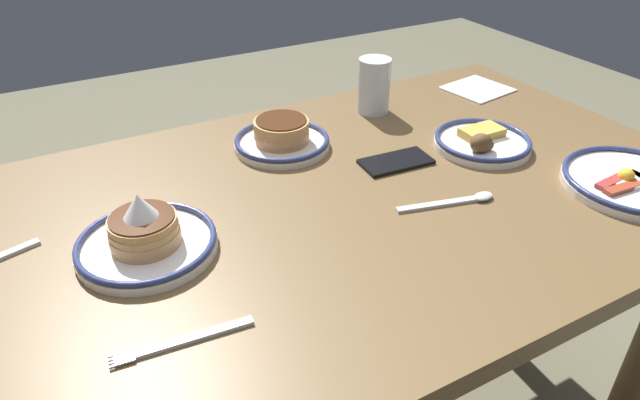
{
  "coord_description": "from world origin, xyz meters",
  "views": [
    {
      "loc": [
        0.47,
        0.75,
        1.29
      ],
      "look_at": [
        0.07,
        0.04,
        0.77
      ],
      "focal_mm": 31.69,
      "sensor_mm": 36.0,
      "label": 1
    }
  ],
  "objects_px": {
    "cell_phone": "(396,162)",
    "fork_near": "(183,341)",
    "plate_far_side": "(482,141)",
    "tea_spoon": "(460,200)",
    "plate_center_pancakes": "(282,138)",
    "plate_far_companion": "(633,181)",
    "drinking_glass": "(374,88)",
    "plate_near_main": "(146,238)",
    "paper_napkin": "(478,89)"
  },
  "relations": [
    {
      "from": "plate_center_pancakes",
      "to": "fork_near",
      "type": "height_order",
      "value": "plate_center_pancakes"
    },
    {
      "from": "drinking_glass",
      "to": "tea_spoon",
      "type": "bearing_deg",
      "value": 78.07
    },
    {
      "from": "plate_far_companion",
      "to": "fork_near",
      "type": "relative_size",
      "value": 1.37
    },
    {
      "from": "cell_phone",
      "to": "tea_spoon",
      "type": "bearing_deg",
      "value": 99.38
    },
    {
      "from": "plate_near_main",
      "to": "cell_phone",
      "type": "xyz_separation_m",
      "value": [
        -0.51,
        -0.04,
        -0.02
      ]
    },
    {
      "from": "paper_napkin",
      "to": "fork_near",
      "type": "bearing_deg",
      "value": 27.32
    },
    {
      "from": "drinking_glass",
      "to": "tea_spoon",
      "type": "distance_m",
      "value": 0.43
    },
    {
      "from": "plate_near_main",
      "to": "plate_far_side",
      "type": "bearing_deg",
      "value": -178.88
    },
    {
      "from": "paper_napkin",
      "to": "plate_center_pancakes",
      "type": "bearing_deg",
      "value": 4.93
    },
    {
      "from": "fork_near",
      "to": "tea_spoon",
      "type": "height_order",
      "value": "tea_spoon"
    },
    {
      "from": "drinking_glass",
      "to": "cell_phone",
      "type": "relative_size",
      "value": 0.9
    },
    {
      "from": "plate_near_main",
      "to": "plate_center_pancakes",
      "type": "distance_m",
      "value": 0.41
    },
    {
      "from": "cell_phone",
      "to": "fork_near",
      "type": "bearing_deg",
      "value": 30.95
    },
    {
      "from": "plate_near_main",
      "to": "tea_spoon",
      "type": "height_order",
      "value": "plate_near_main"
    },
    {
      "from": "plate_center_pancakes",
      "to": "tea_spoon",
      "type": "bearing_deg",
      "value": 117.98
    },
    {
      "from": "paper_napkin",
      "to": "drinking_glass",
      "type": "bearing_deg",
      "value": -2.95
    },
    {
      "from": "drinking_glass",
      "to": "fork_near",
      "type": "bearing_deg",
      "value": 38.82
    },
    {
      "from": "plate_center_pancakes",
      "to": "cell_phone",
      "type": "bearing_deg",
      "value": 134.29
    },
    {
      "from": "plate_far_side",
      "to": "cell_phone",
      "type": "xyz_separation_m",
      "value": [
        0.2,
        -0.03,
        -0.01
      ]
    },
    {
      "from": "drinking_glass",
      "to": "fork_near",
      "type": "relative_size",
      "value": 0.68
    },
    {
      "from": "plate_center_pancakes",
      "to": "plate_far_companion",
      "type": "relative_size",
      "value": 0.78
    },
    {
      "from": "fork_near",
      "to": "drinking_glass",
      "type": "bearing_deg",
      "value": -141.18
    },
    {
      "from": "plate_far_companion",
      "to": "plate_far_side",
      "type": "bearing_deg",
      "value": -62.28
    },
    {
      "from": "plate_near_main",
      "to": "plate_far_companion",
      "type": "bearing_deg",
      "value": 163.86
    },
    {
      "from": "plate_center_pancakes",
      "to": "plate_far_companion",
      "type": "xyz_separation_m",
      "value": [
        -0.51,
        0.47,
        -0.01
      ]
    },
    {
      "from": "plate_far_companion",
      "to": "cell_phone",
      "type": "relative_size",
      "value": 1.79
    },
    {
      "from": "cell_phone",
      "to": "tea_spoon",
      "type": "xyz_separation_m",
      "value": [
        -0.02,
        0.18,
        0.0
      ]
    },
    {
      "from": "drinking_glass",
      "to": "plate_far_side",
      "type": "bearing_deg",
      "value": 109.31
    },
    {
      "from": "plate_near_main",
      "to": "plate_far_companion",
      "type": "xyz_separation_m",
      "value": [
        -0.85,
        0.25,
        -0.01
      ]
    },
    {
      "from": "plate_far_side",
      "to": "tea_spoon",
      "type": "distance_m",
      "value": 0.23
    },
    {
      "from": "plate_far_side",
      "to": "plate_far_companion",
      "type": "bearing_deg",
      "value": 117.72
    },
    {
      "from": "plate_center_pancakes",
      "to": "paper_napkin",
      "type": "xyz_separation_m",
      "value": [
        -0.59,
        -0.05,
        -0.02
      ]
    },
    {
      "from": "plate_center_pancakes",
      "to": "paper_napkin",
      "type": "relative_size",
      "value": 1.35
    },
    {
      "from": "plate_far_companion",
      "to": "fork_near",
      "type": "height_order",
      "value": "plate_far_companion"
    },
    {
      "from": "cell_phone",
      "to": "plate_far_side",
      "type": "bearing_deg",
      "value": 175.58
    },
    {
      "from": "plate_far_companion",
      "to": "tea_spoon",
      "type": "height_order",
      "value": "plate_far_companion"
    },
    {
      "from": "plate_center_pancakes",
      "to": "tea_spoon",
      "type": "xyz_separation_m",
      "value": [
        -0.19,
        0.35,
        -0.02
      ]
    },
    {
      "from": "fork_near",
      "to": "tea_spoon",
      "type": "xyz_separation_m",
      "value": [
        -0.54,
        -0.09,
        0.0
      ]
    },
    {
      "from": "plate_far_side",
      "to": "drinking_glass",
      "type": "height_order",
      "value": "drinking_glass"
    },
    {
      "from": "plate_center_pancakes",
      "to": "fork_near",
      "type": "bearing_deg",
      "value": 51.08
    },
    {
      "from": "plate_near_main",
      "to": "tea_spoon",
      "type": "xyz_separation_m",
      "value": [
        -0.53,
        0.13,
        -0.02
      ]
    },
    {
      "from": "plate_center_pancakes",
      "to": "plate_far_side",
      "type": "bearing_deg",
      "value": 150.94
    },
    {
      "from": "cell_phone",
      "to": "drinking_glass",
      "type": "bearing_deg",
      "value": -108.83
    },
    {
      "from": "tea_spoon",
      "to": "plate_near_main",
      "type": "bearing_deg",
      "value": -13.9
    },
    {
      "from": "plate_far_side",
      "to": "plate_center_pancakes",
      "type": "bearing_deg",
      "value": -29.06
    },
    {
      "from": "plate_near_main",
      "to": "tea_spoon",
      "type": "distance_m",
      "value": 0.55
    },
    {
      "from": "plate_far_companion",
      "to": "cell_phone",
      "type": "xyz_separation_m",
      "value": [
        0.34,
        -0.29,
        -0.01
      ]
    },
    {
      "from": "plate_far_side",
      "to": "tea_spoon",
      "type": "xyz_separation_m",
      "value": [
        0.18,
        0.14,
        -0.01
      ]
    },
    {
      "from": "plate_far_side",
      "to": "tea_spoon",
      "type": "bearing_deg",
      "value": 38.19
    },
    {
      "from": "plate_center_pancakes",
      "to": "drinking_glass",
      "type": "distance_m",
      "value": 0.28
    }
  ]
}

